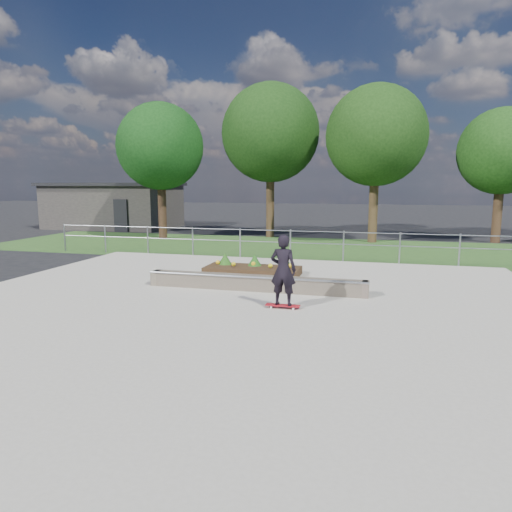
{
  "coord_description": "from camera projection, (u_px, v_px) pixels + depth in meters",
  "views": [
    {
      "loc": [
        3.07,
        -9.55,
        2.89
      ],
      "look_at": [
        0.2,
        1.5,
        1.1
      ],
      "focal_mm": 32.0,
      "sensor_mm": 36.0,
      "label": 1
    }
  ],
  "objects": [
    {
      "name": "fence",
      "position": [
        290.0,
        241.0,
        17.39
      ],
      "size": [
        20.06,
        0.06,
        1.2
      ],
      "color": "gray",
      "rests_on": "ground"
    },
    {
      "name": "building",
      "position": [
        114.0,
        205.0,
        30.79
      ],
      "size": [
        8.4,
        5.4,
        3.0
      ],
      "color": "#302D2A",
      "rests_on": "ground"
    },
    {
      "name": "tree_mid_right",
      "position": [
        376.0,
        136.0,
        22.17
      ],
      "size": [
        4.9,
        4.9,
        7.7
      ],
      "color": "#372516",
      "rests_on": "ground"
    },
    {
      "name": "skateboarder",
      "position": [
        283.0,
        270.0,
        10.41
      ],
      "size": [
        0.8,
        0.43,
        1.72
      ],
      "color": "silver",
      "rests_on": "concrete_slab"
    },
    {
      "name": "grass_verge",
      "position": [
        304.0,
        248.0,
        20.86
      ],
      "size": [
        30.0,
        8.0,
        0.02
      ],
      "primitive_type": "cube",
      "color": "#294B1E",
      "rests_on": "ground"
    },
    {
      "name": "ground",
      "position": [
        231.0,
        313.0,
        10.34
      ],
      "size": [
        120.0,
        120.0,
        0.0
      ],
      "primitive_type": "plane",
      "color": "black",
      "rests_on": "ground"
    },
    {
      "name": "tree_far_right",
      "position": [
        502.0,
        152.0,
        22.23
      ],
      "size": [
        4.2,
        4.2,
        6.6
      ],
      "color": "#321F14",
      "rests_on": "ground"
    },
    {
      "name": "tree_far_left",
      "position": [
        160.0,
        147.0,
        24.0
      ],
      "size": [
        4.55,
        4.55,
        7.15
      ],
      "color": "black",
      "rests_on": "ground"
    },
    {
      "name": "concrete_slab",
      "position": [
        231.0,
        312.0,
        10.34
      ],
      "size": [
        15.0,
        15.0,
        0.06
      ],
      "primitive_type": "cube",
      "color": "#A09B8E",
      "rests_on": "ground"
    },
    {
      "name": "planter_bed",
      "position": [
        253.0,
        269.0,
        14.51
      ],
      "size": [
        3.0,
        1.2,
        0.61
      ],
      "color": "black",
      "rests_on": "concrete_slab"
    },
    {
      "name": "tree_mid_left",
      "position": [
        270.0,
        133.0,
        24.44
      ],
      "size": [
        5.25,
        5.25,
        8.25
      ],
      "color": "#322114",
      "rests_on": "ground"
    },
    {
      "name": "grind_ledge",
      "position": [
        255.0,
        283.0,
        12.3
      ],
      "size": [
        6.0,
        0.44,
        0.43
      ],
      "color": "brown",
      "rests_on": "concrete_slab"
    }
  ]
}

